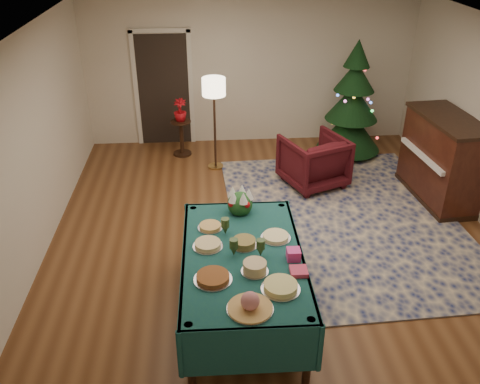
{
  "coord_description": "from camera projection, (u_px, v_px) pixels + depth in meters",
  "views": [
    {
      "loc": [
        -0.89,
        -5.66,
        3.88
      ],
      "look_at": [
        -0.5,
        -0.54,
        1.06
      ],
      "focal_mm": 38.0,
      "sensor_mm": 36.0,
      "label": 1
    }
  ],
  "objects": [
    {
      "name": "room_shell",
      "position": [
        277.0,
        149.0,
        6.23
      ],
      "size": [
        7.0,
        7.0,
        7.0
      ],
      "color": "#593319",
      "rests_on": "ground"
    },
    {
      "name": "doorway",
      "position": [
        163.0,
        87.0,
        9.28
      ],
      "size": [
        1.08,
        0.04,
        2.16
      ],
      "color": "black",
      "rests_on": "ground"
    },
    {
      "name": "rug",
      "position": [
        343.0,
        219.0,
        7.32
      ],
      "size": [
        3.37,
        4.33,
        0.02
      ],
      "primitive_type": "cube",
      "rotation": [
        0.0,
        0.0,
        0.04
      ],
      "color": "navy",
      "rests_on": "ground"
    },
    {
      "name": "buffet_table",
      "position": [
        243.0,
        268.0,
        5.24
      ],
      "size": [
        1.29,
        2.17,
        0.84
      ],
      "color": "black",
      "rests_on": "ground"
    },
    {
      "name": "platter_0",
      "position": [
        250.0,
        304.0,
        4.41
      ],
      "size": [
        0.41,
        0.41,
        0.18
      ],
      "color": "silver",
      "rests_on": "buffet_table"
    },
    {
      "name": "platter_1",
      "position": [
        281.0,
        287.0,
        4.67
      ],
      "size": [
        0.37,
        0.37,
        0.07
      ],
      "color": "silver",
      "rests_on": "buffet_table"
    },
    {
      "name": "platter_2",
      "position": [
        213.0,
        278.0,
        4.79
      ],
      "size": [
        0.37,
        0.37,
        0.06
      ],
      "color": "silver",
      "rests_on": "buffet_table"
    },
    {
      "name": "platter_3",
      "position": [
        255.0,
        267.0,
        4.88
      ],
      "size": [
        0.27,
        0.27,
        0.11
      ],
      "color": "silver",
      "rests_on": "buffet_table"
    },
    {
      "name": "platter_4",
      "position": [
        208.0,
        245.0,
        5.27
      ],
      "size": [
        0.32,
        0.32,
        0.06
      ],
      "color": "silver",
      "rests_on": "buffet_table"
    },
    {
      "name": "platter_5",
      "position": [
        244.0,
        243.0,
        5.28
      ],
      "size": [
        0.28,
        0.28,
        0.08
      ],
      "color": "silver",
      "rests_on": "buffet_table"
    },
    {
      "name": "platter_6",
      "position": [
        276.0,
        237.0,
        5.41
      ],
      "size": [
        0.32,
        0.32,
        0.05
      ],
      "color": "silver",
      "rests_on": "buffet_table"
    },
    {
      "name": "platter_7",
      "position": [
        210.0,
        227.0,
        5.58
      ],
      "size": [
        0.28,
        0.28,
        0.05
      ],
      "color": "silver",
      "rests_on": "buffet_table"
    },
    {
      "name": "goblet_0",
      "position": [
        225.0,
        226.0,
        5.44
      ],
      "size": [
        0.09,
        0.09,
        0.2
      ],
      "color": "#2D471E",
      "rests_on": "buffet_table"
    },
    {
      "name": "goblet_1",
      "position": [
        261.0,
        248.0,
        5.09
      ],
      "size": [
        0.09,
        0.09,
        0.2
      ],
      "color": "#2D471E",
      "rests_on": "buffet_table"
    },
    {
      "name": "goblet_2",
      "position": [
        234.0,
        247.0,
        5.1
      ],
      "size": [
        0.09,
        0.09,
        0.2
      ],
      "color": "#2D471E",
      "rests_on": "buffet_table"
    },
    {
      "name": "napkin_stack",
      "position": [
        299.0,
        271.0,
        4.88
      ],
      "size": [
        0.17,
        0.17,
        0.04
      ],
      "primitive_type": "cube",
      "rotation": [
        0.0,
        0.0,
        -0.02
      ],
      "color": "#D93C62",
      "rests_on": "buffet_table"
    },
    {
      "name": "gift_box",
      "position": [
        294.0,
        254.0,
        5.07
      ],
      "size": [
        0.14,
        0.14,
        0.11
      ],
      "primitive_type": "cube",
      "rotation": [
        0.0,
        0.0,
        -0.02
      ],
      "color": "#EB41A1",
      "rests_on": "buffet_table"
    },
    {
      "name": "centerpiece",
      "position": [
        240.0,
        201.0,
        5.82
      ],
      "size": [
        0.3,
        0.3,
        0.35
      ],
      "color": "#1E4C1E",
      "rests_on": "buffet_table"
    },
    {
      "name": "armchair",
      "position": [
        314.0,
        159.0,
        8.07
      ],
      "size": [
        1.13,
        1.1,
        0.91
      ],
      "primitive_type": "imported",
      "rotation": [
        0.0,
        0.0,
        3.53
      ],
      "color": "#400D13",
      "rests_on": "ground"
    },
    {
      "name": "floor_lamp",
      "position": [
        214.0,
        92.0,
        8.21
      ],
      "size": [
        0.38,
        0.38,
        1.58
      ],
      "color": "#A57F3F",
      "rests_on": "ground"
    },
    {
      "name": "side_table",
      "position": [
        182.0,
        138.0,
        9.16
      ],
      "size": [
        0.36,
        0.36,
        0.65
      ],
      "color": "black",
      "rests_on": "ground"
    },
    {
      "name": "potted_plant",
      "position": [
        180.0,
        115.0,
        8.95
      ],
      "size": [
        0.22,
        0.4,
        0.22
      ],
      "primitive_type": "imported",
      "color": "#B00C14",
      "rests_on": "side_table"
    },
    {
      "name": "christmas_tree",
      "position": [
        352.0,
        105.0,
        8.92
      ],
      "size": [
        1.21,
        1.21,
        2.06
      ],
      "color": "black",
      "rests_on": "ground"
    },
    {
      "name": "piano",
      "position": [
        442.0,
        160.0,
        7.6
      ],
      "size": [
        0.83,
        1.57,
        1.31
      ],
      "color": "black",
      "rests_on": "ground"
    }
  ]
}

